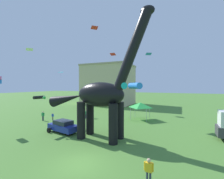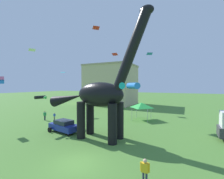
# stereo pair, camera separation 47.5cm
# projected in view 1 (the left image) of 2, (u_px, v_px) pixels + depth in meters

# --- Properties ---
(ground_plane) EXTENTS (240.00, 240.00, 0.00)m
(ground_plane) POSITION_uv_depth(u_px,v_px,m) (80.00, 164.00, 11.84)
(ground_plane) COLOR #4C7F33
(dinosaur_sculpture) EXTENTS (13.23, 2.80, 13.83)m
(dinosaur_sculpture) POSITION_uv_depth(u_px,v_px,m) (100.00, 94.00, 17.39)
(dinosaur_sculpture) COLOR black
(dinosaur_sculpture) RESTS_ON ground_plane
(parked_sedan_left) EXTENTS (4.45, 2.50, 1.55)m
(parked_sedan_left) POSITION_uv_depth(u_px,v_px,m) (63.00, 126.00, 19.67)
(parked_sedan_left) COLOR navy
(parked_sedan_left) RESTS_ON ground_plane
(person_photographer) EXTENTS (0.46, 0.20, 1.22)m
(person_photographer) POSITION_uv_depth(u_px,v_px,m) (53.00, 116.00, 26.66)
(person_photographer) COLOR #6B6056
(person_photographer) RESTS_ON ground_plane
(person_vendor_side) EXTENTS (0.60, 0.26, 1.60)m
(person_vendor_side) POSITION_uv_depth(u_px,v_px,m) (149.00, 169.00, 9.33)
(person_vendor_side) COLOR #2D3347
(person_vendor_side) RESTS_ON ground_plane
(person_near_flyer) EXTENTS (0.60, 0.26, 1.60)m
(person_near_flyer) POSITION_uv_depth(u_px,v_px,m) (43.00, 115.00, 26.22)
(person_near_flyer) COLOR #2D3347
(person_near_flyer) RESTS_ON ground_plane
(person_watching_child) EXTENTS (0.59, 0.26, 1.58)m
(person_watching_child) POSITION_uv_depth(u_px,v_px,m) (86.00, 113.00, 27.78)
(person_watching_child) COLOR #2D3347
(person_watching_child) RESTS_ON ground_plane
(festival_canopy_tent) EXTENTS (3.15, 3.15, 3.00)m
(festival_canopy_tent) POSITION_uv_depth(u_px,v_px,m) (140.00, 105.00, 27.10)
(festival_canopy_tent) COLOR #B2B2B7
(festival_canopy_tent) RESTS_ON ground_plane
(kite_high_right) EXTENTS (1.60, 1.62, 0.41)m
(kite_high_right) POSITION_uv_depth(u_px,v_px,m) (94.00, 28.00, 31.04)
(kite_high_right) COLOR red
(kite_apex) EXTENTS (1.89, 1.84, 0.53)m
(kite_apex) POSITION_uv_depth(u_px,v_px,m) (132.00, 86.00, 12.50)
(kite_apex) COLOR #287AE5
(kite_mid_right) EXTENTS (1.39, 1.59, 0.46)m
(kite_mid_right) POSITION_uv_depth(u_px,v_px,m) (40.00, 97.00, 20.56)
(kite_mid_right) COLOR black
(kite_near_low) EXTENTS (1.28, 1.06, 1.39)m
(kite_near_low) POSITION_uv_depth(u_px,v_px,m) (61.00, 72.00, 33.84)
(kite_near_low) COLOR #19B2B7
(kite_far_left) EXTENTS (1.01, 0.91, 0.26)m
(kite_far_left) POSITION_uv_depth(u_px,v_px,m) (149.00, 54.00, 23.05)
(kite_far_left) COLOR #287AE5
(kite_drifting) EXTENTS (1.43, 1.01, 0.48)m
(kite_drifting) POSITION_uv_depth(u_px,v_px,m) (113.00, 54.00, 38.78)
(kite_drifting) COLOR red
(kite_mid_center) EXTENTS (1.31, 1.43, 0.37)m
(kite_mid_center) POSITION_uv_depth(u_px,v_px,m) (30.00, 49.00, 29.18)
(kite_mid_center) COLOR white
(background_building_block) EXTENTS (14.76, 12.17, 12.54)m
(background_building_block) POSITION_uv_depth(u_px,v_px,m) (109.00, 85.00, 49.39)
(background_building_block) COLOR #CCB78E
(background_building_block) RESTS_ON ground_plane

